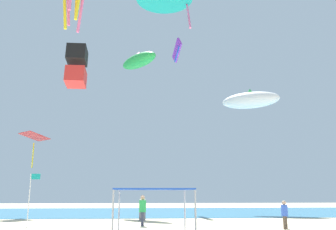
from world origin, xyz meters
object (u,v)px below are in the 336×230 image
(canopy_tent, at_px, (153,191))
(kite_inflatable_green, at_px, (139,61))
(person_central, at_px, (285,212))
(kite_inflatable_white, at_px, (250,100))
(kite_parafoil_purple, at_px, (177,51))
(kite_diamond_red, at_px, (34,138))
(person_leftmost, at_px, (142,206))
(person_far_shore, at_px, (143,208))
(banner_flag, at_px, (31,194))
(kite_box_black, at_px, (76,66))

(canopy_tent, distance_m, kite_inflatable_green, 26.61)
(person_central, bearing_deg, kite_inflatable_white, 29.48)
(kite_inflatable_green, bearing_deg, person_central, -11.93)
(canopy_tent, bearing_deg, kite_parafoil_purple, 82.37)
(kite_diamond_red, bearing_deg, kite_parafoil_purple, -104.23)
(person_leftmost, xyz_separation_m, person_far_shore, (0.02, -3.97, -0.01))
(canopy_tent, xyz_separation_m, person_far_shore, (-0.44, 8.92, -1.06))
(banner_flag, distance_m, kite_diamond_red, 11.72)
(banner_flag, distance_m, kite_inflatable_green, 21.26)
(kite_inflatable_green, distance_m, kite_inflatable_white, 13.34)
(canopy_tent, relative_size, banner_flag, 1.04)
(person_far_shore, bearing_deg, canopy_tent, -173.84)
(kite_parafoil_purple, xyz_separation_m, kite_diamond_red, (-14.20, -8.75, -12.72))
(canopy_tent, bearing_deg, person_leftmost, 92.03)
(person_leftmost, distance_m, banner_flag, 8.44)
(kite_diamond_red, height_order, kite_inflatable_white, kite_inflatable_white)
(canopy_tent, distance_m, person_leftmost, 12.93)
(person_central, bearing_deg, kite_parafoil_purple, 53.45)
(person_central, height_order, kite_inflatable_green, kite_inflatable_green)
(banner_flag, bearing_deg, canopy_tent, -47.82)
(kite_inflatable_green, height_order, kite_diamond_red, kite_inflatable_green)
(kite_inflatable_green, bearing_deg, kite_parafoil_purple, 92.80)
(canopy_tent, bearing_deg, person_central, 38.28)
(person_leftmost, distance_m, kite_inflatable_white, 19.14)
(canopy_tent, relative_size, person_central, 2.08)
(kite_inflatable_green, distance_m, kite_box_black, 13.53)
(kite_box_black, bearing_deg, kite_diamond_red, -57.21)
(kite_parafoil_purple, xyz_separation_m, kite_inflatable_white, (7.90, -4.21, -7.48))
(person_leftmost, distance_m, person_central, 10.70)
(canopy_tent, height_order, banner_flag, banner_flag)
(kite_diamond_red, bearing_deg, banner_flag, 151.56)
(person_leftmost, xyz_separation_m, kite_inflatable_green, (-0.67, 9.51, 15.38))
(kite_box_black, bearing_deg, canopy_tent, 117.03)
(person_far_shore, height_order, banner_flag, banner_flag)
(kite_parafoil_purple, bearing_deg, canopy_tent, 165.92)
(kite_box_black, bearing_deg, kite_inflatable_green, -111.32)
(canopy_tent, height_order, kite_diamond_red, kite_diamond_red)
(person_central, height_order, kite_parafoil_purple, kite_parafoil_purple)
(canopy_tent, relative_size, person_far_shore, 1.78)
(person_central, distance_m, kite_inflatable_white, 20.34)
(person_leftmost, height_order, kite_inflatable_white, kite_inflatable_white)
(kite_inflatable_green, relative_size, kite_diamond_red, 1.64)
(canopy_tent, distance_m, person_central, 10.23)
(canopy_tent, relative_size, person_leftmost, 1.77)
(kite_inflatable_white, bearing_deg, kite_diamond_red, -141.57)
(canopy_tent, relative_size, kite_diamond_red, 1.06)
(kite_box_black, bearing_deg, person_far_shore, 160.59)
(canopy_tent, xyz_separation_m, kite_diamond_red, (-10.58, 18.27, 4.86))
(person_leftmost, xyz_separation_m, kite_parafoil_purple, (4.08, 14.14, 18.63))
(kite_diamond_red, xyz_separation_m, kite_inflatable_white, (22.09, 4.54, 5.24))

